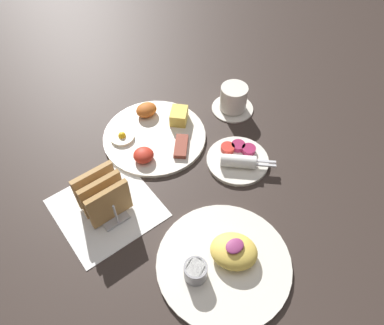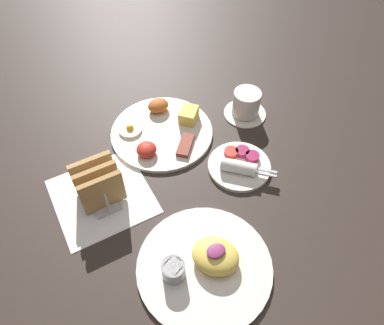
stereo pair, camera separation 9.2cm
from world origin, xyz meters
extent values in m
plane|color=#332823|center=(0.00, 0.00, 0.00)|extent=(3.00, 3.00, 0.00)
cube|color=white|center=(-0.18, 0.07, 0.00)|extent=(0.22, 0.22, 0.00)
cylinder|color=silver|center=(0.03, 0.19, 0.01)|extent=(0.28, 0.28, 0.01)
cube|color=#E5C64C|center=(0.12, 0.20, 0.03)|extent=(0.07, 0.07, 0.04)
ellipsoid|color=#C66023|center=(0.06, 0.27, 0.03)|extent=(0.06, 0.05, 0.03)
cylinder|color=#F4EACC|center=(-0.04, 0.23, 0.01)|extent=(0.06, 0.06, 0.01)
sphere|color=yellow|center=(-0.04, 0.23, 0.02)|extent=(0.02, 0.02, 0.02)
ellipsoid|color=red|center=(-0.03, 0.14, 0.02)|extent=(0.05, 0.05, 0.03)
cube|color=brown|center=(0.06, 0.11, 0.02)|extent=(0.07, 0.08, 0.01)
cylinder|color=silver|center=(0.15, -0.01, 0.01)|extent=(0.16, 0.16, 0.01)
cylinder|color=#99234C|center=(0.19, -0.01, 0.02)|extent=(0.04, 0.04, 0.01)
cylinder|color=#99234C|center=(0.18, 0.02, 0.02)|extent=(0.04, 0.04, 0.01)
cylinder|color=red|center=(0.15, 0.03, 0.02)|extent=(0.04, 0.04, 0.01)
cylinder|color=white|center=(0.14, -0.02, 0.03)|extent=(0.09, 0.08, 0.03)
cube|color=silver|center=(0.19, -0.07, 0.03)|extent=(0.04, 0.04, 0.00)
cube|color=silver|center=(0.19, -0.07, 0.03)|extent=(0.04, 0.04, 0.00)
cylinder|color=silver|center=(-0.06, -0.20, 0.01)|extent=(0.28, 0.28, 0.01)
ellipsoid|color=#EAC651|center=(-0.03, -0.20, 0.03)|extent=(0.13, 0.13, 0.04)
ellipsoid|color=#8C3366|center=(-0.03, -0.20, 0.05)|extent=(0.04, 0.03, 0.01)
cylinder|color=#99999E|center=(-0.12, -0.18, 0.03)|extent=(0.05, 0.05, 0.04)
cylinder|color=white|center=(-0.12, -0.18, 0.05)|extent=(0.04, 0.04, 0.01)
cube|color=#B7B7BC|center=(-0.18, 0.07, 0.01)|extent=(0.06, 0.12, 0.01)
cube|color=#B1834B|center=(-0.18, 0.04, 0.06)|extent=(0.10, 0.01, 0.10)
cube|color=#B3854D|center=(-0.18, 0.07, 0.06)|extent=(0.10, 0.01, 0.10)
cube|color=tan|center=(-0.18, 0.11, 0.06)|extent=(0.10, 0.01, 0.10)
cylinder|color=#B7B7BC|center=(-0.18, 0.02, 0.04)|extent=(0.01, 0.00, 0.07)
cylinder|color=#B7B7BC|center=(-0.18, 0.13, 0.04)|extent=(0.01, 0.01, 0.07)
cylinder|color=silver|center=(0.28, 0.15, 0.00)|extent=(0.12, 0.12, 0.01)
cylinder|color=silver|center=(0.28, 0.15, 0.04)|extent=(0.08, 0.08, 0.07)
cylinder|color=#381E0F|center=(0.28, 0.15, 0.07)|extent=(0.06, 0.06, 0.01)
camera|label=1|loc=(-0.31, -0.42, 0.74)|focal=35.00mm
camera|label=2|loc=(-0.23, -0.47, 0.74)|focal=35.00mm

